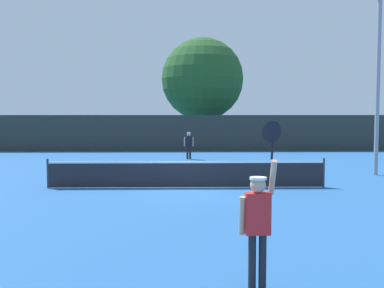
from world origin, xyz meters
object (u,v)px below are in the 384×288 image
object	(u,v)px
player_receiving	(189,143)
tennis_ball	(155,174)
parked_car_near	(255,134)
large_tree	(202,79)
light_pole	(378,71)
player_serving	(258,215)

from	to	relation	value
player_receiving	tennis_ball	distance (m)	7.08
player_receiving	parked_car_near	size ratio (longest dim) A/B	0.36
large_tree	light_pole	bearing A→B (deg)	-70.15
large_tree	parked_car_near	distance (m)	7.51
player_serving	light_pole	bearing A→B (deg)	60.36
player_serving	light_pole	size ratio (longest dim) A/B	0.33
large_tree	player_receiving	bearing A→B (deg)	-96.39
light_pole	large_tree	distance (m)	20.06
light_pole	parked_car_near	bearing A→B (deg)	94.80
tennis_ball	large_tree	world-z (taller)	large_tree
tennis_ball	light_pole	world-z (taller)	light_pole
parked_car_near	player_serving	bearing A→B (deg)	-93.00
player_serving	tennis_ball	distance (m)	13.39
player_serving	large_tree	xyz separation A→B (m)	(0.53, 31.72, 4.41)
tennis_ball	large_tree	bearing A→B (deg)	81.15
tennis_ball	player_receiving	bearing A→B (deg)	76.99
player_receiving	light_pole	bearing A→B (deg)	138.91
player_serving	parked_car_near	distance (m)	35.10
tennis_ball	large_tree	xyz separation A→B (m)	(2.90, 18.59, 5.54)
player_receiving	light_pole	world-z (taller)	light_pole
parked_car_near	tennis_ball	bearing A→B (deg)	-104.06
large_tree	player_serving	bearing A→B (deg)	-90.95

